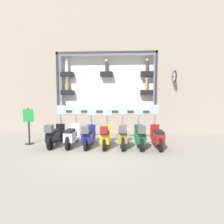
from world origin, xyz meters
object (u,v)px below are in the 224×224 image
scooter_yellow_3 (105,136)px  scooter_navy_4 (88,136)px  scooter_black_6 (55,135)px  shop_sign_post (29,125)px  scooter_olive_2 (123,136)px  scooter_white_5 (72,136)px  scooter_red_0 (157,137)px  scooter_green_1 (140,136)px

scooter_yellow_3 → scooter_navy_4: bearing=89.7°
scooter_black_6 → shop_sign_post: bearing=78.4°
scooter_olive_2 → scooter_yellow_3: 0.71m
scooter_white_5 → shop_sign_post: bearing=84.4°
scooter_red_0 → scooter_olive_2: scooter_red_0 is taller
scooter_olive_2 → scooter_navy_4: scooter_navy_4 is taller
scooter_navy_4 → scooter_white_5: size_ratio=0.99×
scooter_white_5 → shop_sign_post: size_ratio=1.15×
scooter_green_1 → scooter_yellow_3: scooter_yellow_3 is taller
scooter_green_1 → scooter_navy_4: scooter_navy_4 is taller
scooter_yellow_3 → scooter_olive_2: bearing=-89.0°
scooter_white_5 → scooter_navy_4: bearing=-95.6°
scooter_red_0 → scooter_green_1: (-0.07, 0.71, 0.03)m
scooter_white_5 → shop_sign_post: 1.99m
scooter_red_0 → scooter_white_5: 3.53m
shop_sign_post → scooter_red_0: bearing=-92.0°
scooter_yellow_3 → scooter_white_5: 1.41m
scooter_olive_2 → scooter_white_5: bearing=88.4°
scooter_green_1 → scooter_yellow_3: 1.41m
scooter_red_0 → scooter_navy_4: 2.83m
scooter_navy_4 → shop_sign_post: scooter_navy_4 is taller
scooter_yellow_3 → scooter_white_5: size_ratio=0.99×
scooter_yellow_3 → scooter_black_6: bearing=89.7°
scooter_black_6 → scooter_white_5: bearing=-84.9°
scooter_black_6 → scooter_red_0: bearing=-89.1°
scooter_olive_2 → scooter_white_5: (0.06, 2.12, -0.04)m
scooter_red_0 → scooter_yellow_3: bearing=92.0°
scooter_yellow_3 → scooter_black_6: (0.01, 2.12, 0.02)m
scooter_olive_2 → scooter_black_6: scooter_black_6 is taller
scooter_green_1 → scooter_black_6: size_ratio=1.00×
scooter_yellow_3 → scooter_black_6: scooter_black_6 is taller
scooter_olive_2 → scooter_yellow_3: scooter_olive_2 is taller
scooter_green_1 → scooter_white_5: size_ratio=1.00×
scooter_black_6 → scooter_olive_2: bearing=-90.0°
scooter_green_1 → scooter_yellow_3: (-0.01, 1.41, -0.02)m
scooter_green_1 → scooter_navy_4: bearing=90.1°
scooter_navy_4 → scooter_black_6: (0.01, 1.41, 0.01)m
scooter_green_1 → scooter_olive_2: size_ratio=1.00×
scooter_red_0 → scooter_navy_4: size_ratio=1.01×
scooter_green_1 → scooter_navy_4: (-0.00, 2.12, -0.01)m
scooter_red_0 → scooter_white_5: size_ratio=1.00×
scooter_red_0 → scooter_black_6: 4.24m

